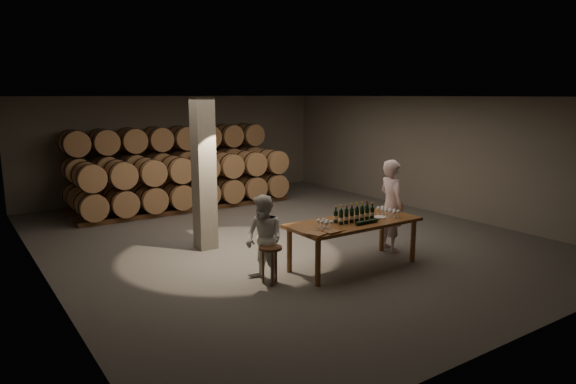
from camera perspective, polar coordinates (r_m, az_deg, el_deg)
room at (r=10.89m, az=-9.33°, el=1.95°), size 12.00×12.00×12.00m
tasting_table at (r=9.80m, az=7.30°, el=-3.79°), size 2.60×1.10×0.90m
barrel_stack_back at (r=15.99m, az=-12.91°, el=3.14°), size 6.26×0.95×2.31m
barrel_stack_front at (r=14.76m, az=-10.85°, el=1.15°), size 6.26×0.95×1.57m
bottle_cluster at (r=9.76m, az=7.38°, el=-2.53°), size 0.86×0.23×0.32m
lying_bottles at (r=9.58m, az=8.76°, el=-3.30°), size 0.59×0.07×0.07m
glass_cluster_left at (r=9.17m, az=4.12°, el=-3.34°), size 0.19×0.30×0.16m
glass_cluster_right at (r=10.27m, az=11.08°, el=-1.99°), size 0.19×0.52×0.16m
plate at (r=10.11m, az=10.14°, el=-2.76°), size 0.26×0.26×0.01m
notebook_near at (r=8.92m, az=4.84°, el=-4.42°), size 0.29×0.24×0.03m
notebook_corner at (r=8.78m, az=3.06°, el=-4.66°), size 0.33×0.37×0.03m
pen at (r=9.03m, az=6.14°, el=-4.31°), size 0.13×0.03×0.01m
stool at (r=8.91m, az=-1.96°, el=-6.85°), size 0.40×0.40×0.67m
person_man at (r=10.94m, az=11.41°, el=-1.47°), size 0.59×0.78×1.93m
person_woman at (r=8.93m, az=-2.67°, el=-5.30°), size 0.71×0.85×1.55m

